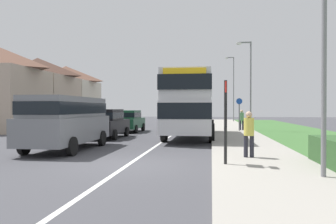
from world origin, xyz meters
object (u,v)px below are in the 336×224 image
object	(u,v)px
parked_van_grey	(67,119)
street_lamp_mid	(249,80)
double_decker_bus	(191,102)
street_lamp_near	(319,23)
parked_car_black	(106,122)
street_lamp_far	(233,85)
bus_stop_sign	(226,116)
parked_car_dark_green	(128,120)
cycle_route_sign	(239,113)
pedestrian_at_stop	(249,132)
pedestrian_walking_away	(242,119)

from	to	relation	value
parked_van_grey	street_lamp_mid	bearing A→B (deg)	54.39
double_decker_bus	street_lamp_near	size ratio (longest dim) A/B	1.45
parked_car_black	street_lamp_far	bearing A→B (deg)	69.87
street_lamp_near	double_decker_bus	bearing A→B (deg)	108.31
double_decker_bus	street_lamp_mid	world-z (taller)	street_lamp_mid
double_decker_bus	bus_stop_sign	world-z (taller)	double_decker_bus
parked_car_dark_green	street_lamp_mid	size ratio (longest dim) A/B	0.59
parked_car_black	cycle_route_sign	world-z (taller)	cycle_route_sign
cycle_route_sign	parked_van_grey	bearing A→B (deg)	-125.99
parked_car_black	bus_stop_sign	distance (m)	11.18
pedestrian_at_stop	parked_car_black	bearing A→B (deg)	134.80
parked_car_black	street_lamp_mid	size ratio (longest dim) A/B	0.60
pedestrian_at_stop	street_lamp_near	size ratio (longest dim) A/B	0.25
pedestrian_at_stop	bus_stop_sign	bearing A→B (deg)	-119.79
parked_van_grey	bus_stop_sign	distance (m)	7.36
parked_car_dark_green	pedestrian_at_stop	world-z (taller)	pedestrian_at_stop
bus_stop_sign	cycle_route_sign	bearing A→B (deg)	83.74
double_decker_bus	bus_stop_sign	xyz separation A→B (m)	(1.65, -9.96, -0.60)
pedestrian_at_stop	cycle_route_sign	distance (m)	13.16
pedestrian_walking_away	street_lamp_far	size ratio (longest dim) A/B	0.20
pedestrian_walking_away	bus_stop_sign	xyz separation A→B (m)	(-1.89, -15.82, 0.56)
parked_van_grey	street_lamp_far	distance (m)	31.49
bus_stop_sign	street_lamp_far	size ratio (longest dim) A/B	0.31
street_lamp_near	parked_van_grey	bearing A→B (deg)	150.18
parked_van_grey	parked_car_dark_green	size ratio (longest dim) A/B	1.33
pedestrian_at_stop	street_lamp_mid	world-z (taller)	street_lamp_mid
double_decker_bus	street_lamp_far	xyz separation A→B (m)	(3.99, 23.49, 2.64)
parked_van_grey	parked_car_black	size ratio (longest dim) A/B	1.31
parked_car_dark_green	double_decker_bus	bearing A→B (deg)	-40.53
parked_van_grey	pedestrian_at_stop	size ratio (longest dim) A/B	3.26
parked_car_dark_green	street_lamp_near	bearing A→B (deg)	-60.86
street_lamp_near	parked_car_black	bearing A→B (deg)	129.85
pedestrian_walking_away	parked_car_dark_green	bearing A→B (deg)	-169.32
cycle_route_sign	bus_stop_sign	bearing A→B (deg)	-96.26
parked_car_black	bus_stop_sign	xyz separation A→B (m)	(6.63, -8.99, 0.60)
pedestrian_walking_away	double_decker_bus	bearing A→B (deg)	-121.12
bus_stop_sign	street_lamp_far	world-z (taller)	street_lamp_far
pedestrian_at_stop	street_lamp_far	world-z (taller)	street_lamp_far
street_lamp_mid	pedestrian_at_stop	bearing A→B (deg)	-96.39
street_lamp_near	street_lamp_far	world-z (taller)	street_lamp_far
parked_car_black	street_lamp_far	world-z (taller)	street_lamp_far
parked_car_black	pedestrian_walking_away	world-z (taller)	parked_car_black
double_decker_bus	parked_van_grey	distance (m)	8.18
street_lamp_near	bus_stop_sign	bearing A→B (deg)	144.52
pedestrian_walking_away	bus_stop_sign	bearing A→B (deg)	-96.80
parked_car_black	parked_car_dark_green	world-z (taller)	parked_car_black
parked_car_black	street_lamp_near	xyz separation A→B (m)	(8.78, -10.52, 2.89)
pedestrian_at_stop	pedestrian_walking_away	world-z (taller)	same
pedestrian_at_stop	parked_van_grey	bearing A→B (deg)	165.03
parked_car_black	pedestrian_at_stop	distance (m)	10.60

